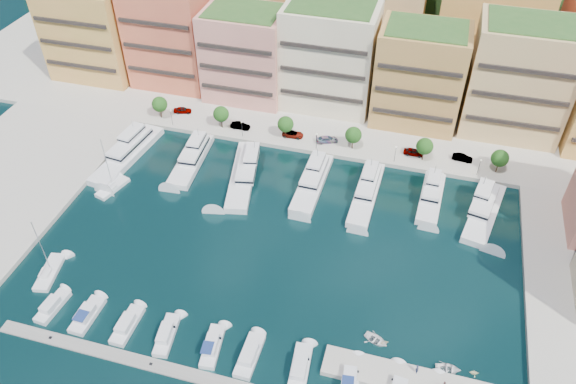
# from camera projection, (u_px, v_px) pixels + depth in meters

# --- Properties ---
(ground) EXTENTS (400.00, 400.00, 0.00)m
(ground) POSITION_uv_depth(u_px,v_px,m) (278.00, 246.00, 107.54)
(ground) COLOR black
(ground) RESTS_ON ground
(north_quay) EXTENTS (220.00, 64.00, 2.00)m
(north_quay) POSITION_uv_depth(u_px,v_px,m) (342.00, 86.00, 152.57)
(north_quay) COLOR #9E998E
(north_quay) RESTS_ON ground
(hillside) EXTENTS (240.00, 40.00, 58.00)m
(hillside) POSITION_uv_depth(u_px,v_px,m) (371.00, 15.00, 187.43)
(hillside) COLOR #163214
(hillside) RESTS_ON ground
(south_pontoon) EXTENTS (72.00, 2.20, 0.35)m
(south_pontoon) POSITION_uv_depth(u_px,v_px,m) (205.00, 379.00, 86.36)
(south_pontoon) COLOR gray
(south_pontoon) RESTS_ON ground
(apartment_0) EXTENTS (22.00, 16.50, 24.80)m
(apartment_0) POSITION_uv_depth(u_px,v_px,m) (92.00, 30.00, 148.53)
(apartment_0) COLOR #DD9550
(apartment_0) RESTS_ON north_quay
(apartment_1) EXTENTS (20.00, 16.50, 26.80)m
(apartment_1) POSITION_uv_depth(u_px,v_px,m) (171.00, 33.00, 144.85)
(apartment_1) COLOR #DB6E49
(apartment_1) RESTS_ON north_quay
(apartment_2) EXTENTS (20.00, 15.50, 22.80)m
(apartment_2) POSITION_uv_depth(u_px,v_px,m) (246.00, 54.00, 140.44)
(apartment_2) COLOR #E69180
(apartment_2) RESTS_ON north_quay
(apartment_3) EXTENTS (22.00, 16.50, 25.80)m
(apartment_3) POSITION_uv_depth(u_px,v_px,m) (330.00, 56.00, 136.64)
(apartment_3) COLOR #F4E4BD
(apartment_3) RESTS_ON north_quay
(apartment_4) EXTENTS (20.00, 15.50, 23.80)m
(apartment_4) POSITION_uv_depth(u_px,v_px,m) (419.00, 76.00, 131.37)
(apartment_4) COLOR #BD8447
(apartment_4) RESTS_ON north_quay
(apartment_5) EXTENTS (22.00, 16.50, 26.80)m
(apartment_5) POSITION_uv_depth(u_px,v_px,m) (519.00, 78.00, 127.37)
(apartment_5) COLOR tan
(apartment_5) RESTS_ON north_quay
(backblock_1) EXTENTS (26.00, 18.00, 30.00)m
(backblock_1) POSITION_uv_depth(u_px,v_px,m) (266.00, 2.00, 155.86)
(backblock_1) COLOR #BD8447
(backblock_1) RESTS_ON north_quay
(backblock_2) EXTENTS (26.00, 18.00, 30.00)m
(backblock_2) POSITION_uv_depth(u_px,v_px,m) (373.00, 14.00, 149.76)
(backblock_2) COLOR tan
(backblock_2) RESTS_ON north_quay
(backblock_3) EXTENTS (26.00, 18.00, 30.00)m
(backblock_3) POSITION_uv_depth(u_px,v_px,m) (490.00, 27.00, 143.66)
(backblock_3) COLOR #DD9550
(backblock_3) RESTS_ON north_quay
(tree_0) EXTENTS (3.80, 3.80, 5.65)m
(tree_0) POSITION_uv_depth(u_px,v_px,m) (160.00, 104.00, 136.89)
(tree_0) COLOR #473323
(tree_0) RESTS_ON north_quay
(tree_1) EXTENTS (3.80, 3.80, 5.65)m
(tree_1) POSITION_uv_depth(u_px,v_px,m) (221.00, 114.00, 133.64)
(tree_1) COLOR #473323
(tree_1) RESTS_ON north_quay
(tree_2) EXTENTS (3.80, 3.80, 5.65)m
(tree_2) POSITION_uv_depth(u_px,v_px,m) (286.00, 124.00, 130.38)
(tree_2) COLOR #473323
(tree_2) RESTS_ON north_quay
(tree_3) EXTENTS (3.80, 3.80, 5.65)m
(tree_3) POSITION_uv_depth(u_px,v_px,m) (353.00, 135.00, 127.13)
(tree_3) COLOR #473323
(tree_3) RESTS_ON north_quay
(tree_4) EXTENTS (3.80, 3.80, 5.65)m
(tree_4) POSITION_uv_depth(u_px,v_px,m) (425.00, 146.00, 123.88)
(tree_4) COLOR #473323
(tree_4) RESTS_ON north_quay
(tree_5) EXTENTS (3.80, 3.80, 5.65)m
(tree_5) POSITION_uv_depth(u_px,v_px,m) (500.00, 158.00, 120.63)
(tree_5) COLOR #473323
(tree_5) RESTS_ON north_quay
(lamppost_0) EXTENTS (0.30, 0.30, 4.20)m
(lamppost_0) POSITION_uv_depth(u_px,v_px,m) (171.00, 115.00, 135.01)
(lamppost_0) COLOR black
(lamppost_0) RESTS_ON north_quay
(lamppost_1) EXTENTS (0.30, 0.30, 4.20)m
(lamppost_1) POSITION_uv_depth(u_px,v_px,m) (242.00, 126.00, 131.35)
(lamppost_1) COLOR black
(lamppost_1) RESTS_ON north_quay
(lamppost_2) EXTENTS (0.30, 0.30, 4.20)m
(lamppost_2) POSITION_uv_depth(u_px,v_px,m) (317.00, 138.00, 127.69)
(lamppost_2) COLOR black
(lamppost_2) RESTS_ON north_quay
(lamppost_3) EXTENTS (0.30, 0.30, 4.20)m
(lamppost_3) POSITION_uv_depth(u_px,v_px,m) (396.00, 151.00, 124.03)
(lamppost_3) COLOR black
(lamppost_3) RESTS_ON north_quay
(lamppost_4) EXTENTS (0.30, 0.30, 4.20)m
(lamppost_4) POSITION_uv_depth(u_px,v_px,m) (480.00, 165.00, 120.37)
(lamppost_4) COLOR black
(lamppost_4) RESTS_ON north_quay
(yacht_0) EXTENTS (7.65, 23.65, 7.30)m
(yacht_0) POSITION_uv_depth(u_px,v_px,m) (129.00, 151.00, 128.42)
(yacht_0) COLOR silver
(yacht_0) RESTS_ON ground
(yacht_1) EXTENTS (6.16, 19.38, 7.30)m
(yacht_1) POSITION_uv_depth(u_px,v_px,m) (192.00, 157.00, 126.83)
(yacht_1) COLOR silver
(yacht_1) RESTS_ON ground
(yacht_2) EXTENTS (9.27, 23.51, 7.30)m
(yacht_2) POSITION_uv_depth(u_px,v_px,m) (244.00, 171.00, 122.83)
(yacht_2) COLOR silver
(yacht_2) RESTS_ON ground
(yacht_3) EXTENTS (5.13, 20.10, 7.30)m
(yacht_3) POSITION_uv_depth(u_px,v_px,m) (313.00, 180.00, 120.74)
(yacht_3) COLOR silver
(yacht_3) RESTS_ON ground
(yacht_4) EXTENTS (4.95, 20.78, 7.30)m
(yacht_4) POSITION_uv_depth(u_px,v_px,m) (367.00, 191.00, 118.16)
(yacht_4) COLOR silver
(yacht_4) RESTS_ON ground
(yacht_5) EXTENTS (4.98, 16.24, 7.30)m
(yacht_5) POSITION_uv_depth(u_px,v_px,m) (431.00, 195.00, 116.97)
(yacht_5) COLOR silver
(yacht_5) RESTS_ON ground
(yacht_6) EXTENTS (8.69, 19.87, 7.30)m
(yacht_6) POSITION_uv_depth(u_px,v_px,m) (485.00, 209.00, 113.71)
(yacht_6) COLOR silver
(yacht_6) RESTS_ON ground
(cruiser_0) EXTENTS (3.05, 7.36, 2.55)m
(cruiser_0) POSITION_uv_depth(u_px,v_px,m) (52.00, 307.00, 96.06)
(cruiser_0) COLOR silver
(cruiser_0) RESTS_ON ground
(cruiser_1) EXTENTS (2.93, 7.74, 2.66)m
(cruiser_1) POSITION_uv_depth(u_px,v_px,m) (87.00, 315.00, 94.67)
(cruiser_1) COLOR silver
(cruiser_1) RESTS_ON ground
(cruiser_2) EXTENTS (2.67, 7.87, 2.55)m
(cruiser_2) POSITION_uv_depth(u_px,v_px,m) (127.00, 325.00, 93.18)
(cruiser_2) COLOR silver
(cruiser_2) RESTS_ON ground
(cruiser_3) EXTENTS (3.53, 8.32, 2.55)m
(cruiser_3) POSITION_uv_depth(u_px,v_px,m) (167.00, 335.00, 91.72)
(cruiser_3) COLOR silver
(cruiser_3) RESTS_ON ground
(cruiser_4) EXTENTS (3.47, 8.22, 2.66)m
(cruiser_4) POSITION_uv_depth(u_px,v_px,m) (212.00, 347.00, 90.07)
(cruiser_4) COLOR silver
(cruiser_4) RESTS_ON ground
(cruiser_5) EXTENTS (2.89, 8.19, 2.55)m
(cruiser_5) POSITION_uv_depth(u_px,v_px,m) (249.00, 356.00, 88.82)
(cruiser_5) COLOR silver
(cruiser_5) RESTS_ON ground
(cruiser_6) EXTENTS (3.47, 8.84, 2.55)m
(cruiser_6) POSITION_uv_depth(u_px,v_px,m) (300.00, 369.00, 87.12)
(cruiser_6) COLOR silver
(cruiser_6) RESTS_ON ground
(cruiser_7) EXTENTS (3.53, 8.65, 2.66)m
(cruiser_7) POSITION_uv_depth(u_px,v_px,m) (350.00, 381.00, 85.50)
(cruiser_7) COLOR silver
(cruiser_7) RESTS_ON ground
(sailboat_2) EXTENTS (4.75, 8.28, 13.20)m
(sailboat_2) POSITION_uv_depth(u_px,v_px,m) (113.00, 188.00, 120.01)
(sailboat_2) COLOR silver
(sailboat_2) RESTS_ON ground
(sailboat_0) EXTENTS (4.43, 9.10, 13.20)m
(sailboat_0) POSITION_uv_depth(u_px,v_px,m) (50.00, 273.00, 102.10)
(sailboat_0) COLOR silver
(sailboat_0) RESTS_ON ground
(tender_2) EXTENTS (4.19, 3.18, 0.82)m
(tender_2) POSITION_uv_depth(u_px,v_px,m) (448.00, 369.00, 87.22)
(tender_2) COLOR white
(tender_2) RESTS_ON ground
(tender_1) EXTENTS (1.74, 1.65, 0.72)m
(tender_1) POSITION_uv_depth(u_px,v_px,m) (385.00, 342.00, 90.90)
(tender_1) COLOR beige
(tender_1) RESTS_ON ground
(tender_0) EXTENTS (4.82, 4.19, 0.83)m
(tender_0) POSITION_uv_depth(u_px,v_px,m) (376.00, 340.00, 91.19)
(tender_0) COLOR white
(tender_0) RESTS_ON ground
(tender_3) EXTENTS (1.60, 1.43, 0.76)m
(tender_3) POSITION_uv_depth(u_px,v_px,m) (474.00, 373.00, 86.77)
(tender_3) COLOR beige
(tender_3) RESTS_ON ground
(car_0) EXTENTS (4.67, 2.83, 1.49)m
(car_0) POSITION_uv_depth(u_px,v_px,m) (183.00, 110.00, 140.46)
(car_0) COLOR gray
(car_0) RESTS_ON north_quay
(car_1) EXTENTS (4.72, 1.70, 1.55)m
(car_1) POSITION_uv_depth(u_px,v_px,m) (240.00, 126.00, 135.15)
(car_1) COLOR gray
(car_1) RESTS_ON north_quay
(car_2) EXTENTS (5.12, 2.53, 1.40)m
(car_2) POSITION_uv_depth(u_px,v_px,m) (293.00, 134.00, 132.67)
(car_2) COLOR gray
(car_2) RESTS_ON north_quay
(car_3) EXTENTS (5.51, 3.94, 1.48)m
(car_3) POSITION_uv_depth(u_px,v_px,m) (327.00, 139.00, 130.99)
(car_3) COLOR gray
(car_3) RESTS_ON north_quay
(car_4) EXTENTS (4.51, 1.86, 1.53)m
(car_4) POSITION_uv_depth(u_px,v_px,m) (414.00, 152.00, 127.28)
(car_4) COLOR gray
(car_4) RESTS_ON north_quay
(car_5) EXTENTS (4.62, 2.00, 1.48)m
(car_5) POSITION_uv_depth(u_px,v_px,m) (462.00, 158.00, 125.68)
(car_5) COLOR gray
(car_5) RESTS_ON north_quay
(person_0) EXTENTS (0.65, 0.80, 1.88)m
(person_0) POSITION_uv_depth(u_px,v_px,m) (417.00, 369.00, 85.54)
(person_0) COLOR #232C47
(person_0) RESTS_ON finger_pier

